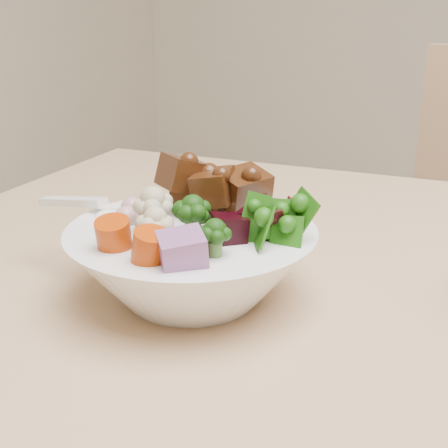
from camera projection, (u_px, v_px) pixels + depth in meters
name	position (u px, v px, depth m)	size (l,w,h in m)	color
food_bowl	(194.00, 258.00, 0.54)	(0.21, 0.21, 0.12)	white
soup_spoon	(104.00, 214.00, 0.56)	(0.12, 0.04, 0.02)	white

